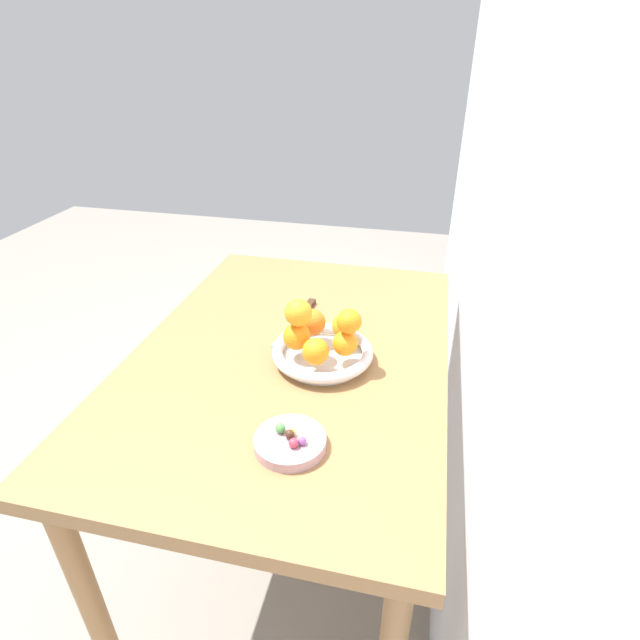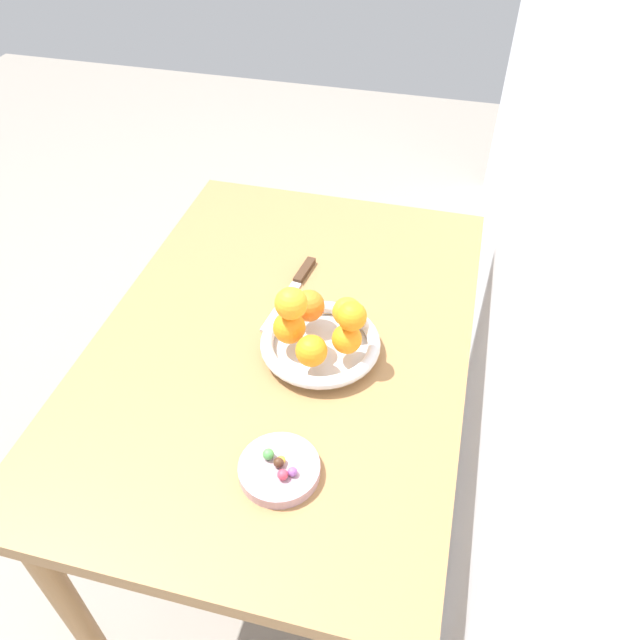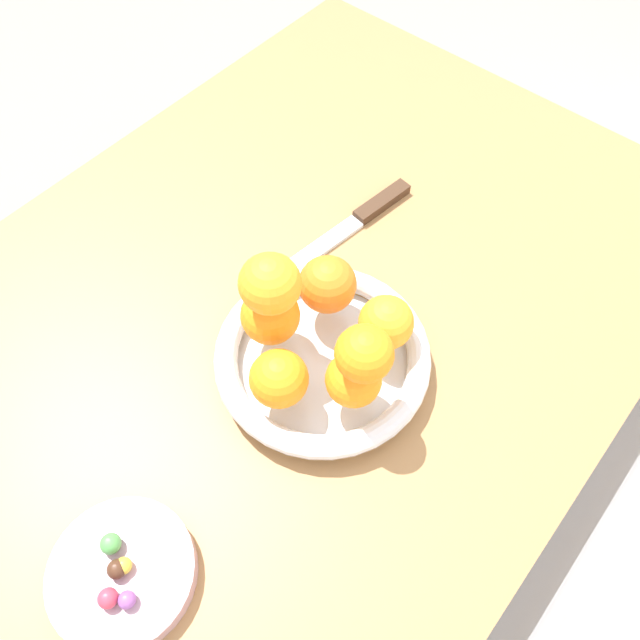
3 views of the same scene
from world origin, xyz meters
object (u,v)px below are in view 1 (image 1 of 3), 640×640
orange_5 (298,313)px  candy_ball_1 (290,434)px  fruit_bowl (322,353)px  candy_ball_4 (292,433)px  dining_table (292,379)px  candy_ball_0 (280,428)px  orange_0 (345,343)px  orange_3 (297,336)px  candy_ball_3 (302,441)px  orange_4 (316,351)px  orange_6 (349,321)px  knife (299,318)px  orange_2 (312,322)px  orange_1 (344,326)px  candy_dish (290,442)px  candy_ball_2 (294,443)px

orange_5 → candy_ball_1: 0.30m
fruit_bowl → candy_ball_4: size_ratio=15.22×
dining_table → candy_ball_0: candy_ball_0 is taller
orange_0 → orange_3: size_ratio=0.91×
candy_ball_1 → candy_ball_3: (0.01, 0.03, -0.00)m
orange_4 → candy_ball_4: bearing=1.3°
candy_ball_3 → orange_6: bearing=173.2°
candy_ball_1 → candy_ball_4: (-0.01, 0.00, -0.00)m
knife → orange_4: bearing=23.3°
dining_table → candy_ball_3: candy_ball_3 is taller
orange_5 → candy_ball_4: 0.29m
orange_2 → orange_6: (0.07, 0.10, 0.05)m
orange_2 → knife: bearing=-151.4°
orange_1 → orange_2: size_ratio=0.92×
orange_3 → orange_6: 0.13m
candy_dish → candy_ball_4: 0.02m
orange_5 → orange_6: size_ratio=1.11×
orange_3 → knife: orange_3 is taller
orange_3 → orange_5: orange_5 is taller
orange_1 → candy_ball_2: 0.37m
candy_ball_3 → orange_4: bearing=-172.8°
candy_dish → candy_ball_1: size_ratio=7.67×
orange_1 → candy_ball_0: 0.34m
orange_5 → candy_ball_1: (0.27, 0.05, -0.10)m
candy_dish → orange_2: orange_2 is taller
orange_2 → orange_3: size_ratio=1.01×
orange_0 → orange_1: (-0.07, -0.02, 0.00)m
orange_4 → orange_3: bearing=-130.7°
orange_4 → knife: (-0.25, -0.11, -0.07)m
dining_table → orange_5: bearing=37.4°
orange_2 → orange_0: bearing=53.0°
candy_ball_1 → candy_ball_2: 0.02m
candy_ball_2 → candy_ball_4: size_ratio=1.17×
orange_1 → orange_4: (0.12, -0.04, 0.00)m
orange_0 → candy_ball_2: 0.30m
candy_ball_0 → orange_3: bearing=-171.7°
fruit_bowl → orange_6: (0.02, 0.06, 0.10)m
knife → candy_ball_3: bearing=15.7°
orange_5 → orange_4: bearing=46.5°
orange_5 → candy_ball_4: (0.27, 0.06, -0.11)m
orange_3 → orange_6: orange_6 is taller
orange_6 → knife: (-0.19, -0.17, -0.12)m
orange_1 → orange_4: size_ratio=0.98×
orange_1 → orange_4: bearing=-18.7°
candy_ball_0 → orange_2: bearing=-176.9°
dining_table → fruit_bowl: size_ratio=4.58×
candy_dish → orange_3: bearing=-167.6°
candy_ball_1 → candy_ball_4: candy_ball_1 is taller
orange_3 → orange_5: (0.00, 0.01, 0.06)m
orange_3 → knife: bearing=-166.1°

